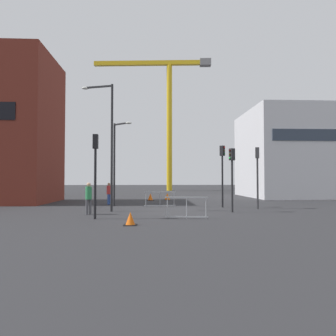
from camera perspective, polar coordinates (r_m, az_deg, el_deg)
The scene contains 16 objects.
ground at distance 19.87m, azimuth 0.85°, elevation -7.58°, with size 160.00×160.00×0.00m, color #28282B.
office_block at distance 37.33m, azimuth 21.19°, elevation 2.33°, with size 9.81×10.50×9.28m.
construction_crane at distance 53.81m, azimuth -0.35°, elevation 11.84°, with size 19.43×2.49×21.71m.
streetlamp_tall at distance 19.67m, azimuth -10.66°, elevation 5.65°, with size 2.00×0.71×7.68m.
streetlamp_short at distance 23.14m, azimuth -9.18°, elevation 2.13°, with size 1.38×1.15×5.96m.
traffic_light_island at distance 19.08m, azimuth 11.36°, elevation -0.19°, with size 0.39×0.34×3.74m.
traffic_light_corner at distance 21.62m, azimuth 15.69°, elevation 0.08°, with size 0.33×0.39×4.01m.
traffic_light_near at distance 15.98m, azimuth -12.85°, elevation 1.02°, with size 0.24×0.37×4.13m.
traffic_light_crosswalk at distance 22.20m, azimuth 9.70°, elevation 0.34°, with size 0.37×0.37×4.23m.
pedestrian_walking at distance 18.07m, azimuth -14.01°, elevation -4.85°, with size 0.34×0.34×1.75m.
pedestrian_waiting at distance 24.74m, azimuth -10.52°, elevation -4.23°, with size 0.34×0.34×1.64m.
safety_barrier_rear at distance 15.72m, azimuth 3.34°, elevation -7.02°, with size 2.08×0.32×1.08m.
safety_barrier_right_run at distance 22.21m, azimuth -1.45°, elevation -5.53°, with size 2.17×0.07×1.08m.
traffic_cone_striped at distance 13.70m, azimuth -6.75°, elevation -9.06°, with size 0.55×0.55×0.55m.
traffic_cone_orange at distance 29.55m, azimuth -0.13°, elevation -5.12°, with size 0.66×0.66×0.66m.
traffic_cone_on_verge at distance 28.88m, azimuth -3.16°, elevation -5.23°, with size 0.62×0.62×0.63m.
Camera 1 is at (-1.29, -19.73, 1.96)m, focal length 34.10 mm.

